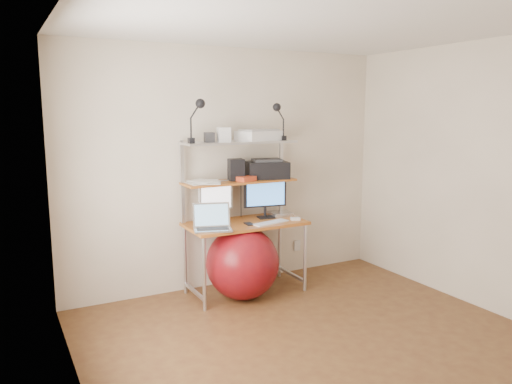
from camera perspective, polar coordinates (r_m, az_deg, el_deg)
room at (r=3.76m, az=8.66°, el=-0.14°), size 3.60×3.60×3.60m
computer_desk at (r=5.08m, az=-1.55°, el=-0.95°), size 1.20×0.60×1.57m
wall_outlet at (r=5.87m, az=4.73°, el=-6.12°), size 0.08×0.01×0.12m
monitor_silver at (r=5.04m, az=-4.61°, el=-0.78°), size 0.40×0.18×0.45m
monitor_black at (r=5.23m, az=1.06°, el=-0.47°), size 0.46×0.16×0.46m
laptop at (r=4.77m, az=-5.04°, el=-3.64°), size 0.42×0.37×0.31m
keyboard at (r=5.02m, az=1.71°, el=-3.52°), size 0.42×0.20×0.01m
mouse at (r=5.17m, az=4.52°, el=-3.07°), size 0.11×0.09×0.03m
mac_mini at (r=5.37m, az=2.83°, el=-2.50°), size 0.25×0.25×0.04m
phone at (r=4.96m, az=-0.80°, el=-3.66°), size 0.08×0.14×0.01m
printer at (r=5.26m, az=1.26°, el=2.62°), size 0.49×0.39×0.21m
nas_cube at (r=5.09m, az=-2.29°, el=2.56°), size 0.18×0.18×0.22m
red_box at (r=5.04m, az=-1.11°, el=1.51°), size 0.21×0.17×0.05m
scanner at (r=5.19m, az=0.35°, el=6.52°), size 0.50×0.38×0.12m
box_white at (r=4.98m, az=-3.69°, el=6.57°), size 0.14×0.12×0.14m
box_grey at (r=4.96m, az=-5.36°, el=6.26°), size 0.11×0.11×0.09m
clip_lamp_left at (r=4.80m, az=-6.61°, el=9.21°), size 0.17×0.09×0.42m
clip_lamp_right at (r=5.18m, az=2.56°, el=8.98°), size 0.15×0.08×0.38m
exercise_ball at (r=4.99m, az=-1.55°, el=-8.12°), size 0.73×0.73×0.73m
paper_stack at (r=4.94m, az=-5.99°, el=1.16°), size 0.36×0.41×0.02m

